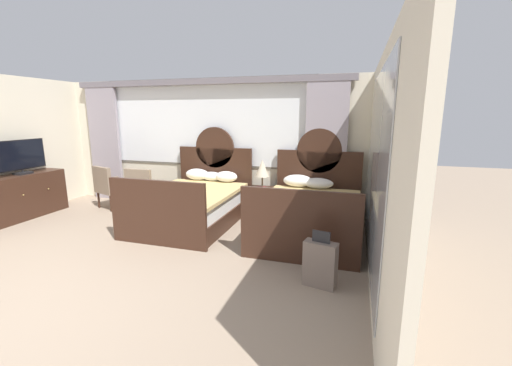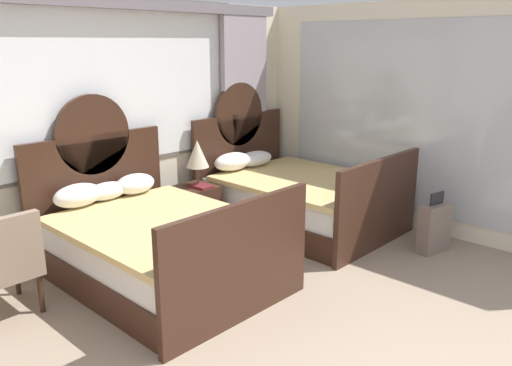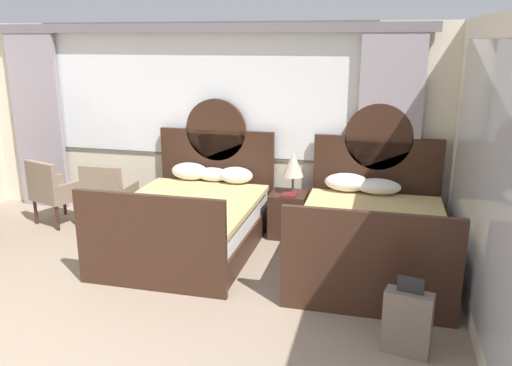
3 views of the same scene
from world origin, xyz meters
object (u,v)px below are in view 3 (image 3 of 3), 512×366
bed_near_window (191,219)px  armchair_by_window_centre (54,189)px  book_on_nightstand (289,194)px  armchair_by_window_left (108,194)px  suitcase_on_floor (407,322)px  bed_near_mirror (371,235)px  nightstand_between_beds (288,214)px  table_lamp_on_nightstand (293,164)px

bed_near_window → armchair_by_window_centre: size_ratio=2.44×
book_on_nightstand → armchair_by_window_left: armchair_by_window_left is taller
armchair_by_window_left → suitcase_on_floor: 4.28m
armchair_by_window_centre → suitcase_on_floor: (4.61, -1.99, -0.22)m
bed_near_mirror → suitcase_on_floor: bearing=-78.1°
nightstand_between_beds → suitcase_on_floor: (1.41, -2.33, -0.01)m
table_lamp_on_nightstand → bed_near_window: bearing=-148.6°
table_lamp_on_nightstand → armchair_by_window_centre: size_ratio=0.60×
bed_near_mirror → book_on_nightstand: size_ratio=8.57×
armchair_by_window_centre → bed_near_window: bearing=-9.2°
table_lamp_on_nightstand → book_on_nightstand: table_lamp_on_nightstand is taller
suitcase_on_floor → table_lamp_on_nightstand: bearing=120.3°
nightstand_between_beds → book_on_nightstand: bearing=-74.8°
bed_near_window → armchair_by_window_centre: 2.16m
bed_near_mirror → table_lamp_on_nightstand: bed_near_mirror is taller
bed_near_mirror → armchair_by_window_centre: size_ratio=2.44×
nightstand_between_beds → book_on_nightstand: size_ratio=2.23×
bed_near_window → table_lamp_on_nightstand: size_ratio=4.06×
suitcase_on_floor → armchair_by_window_centre: bearing=156.7°
book_on_nightstand → armchair_by_window_centre: 3.24m
book_on_nightstand → armchair_by_window_centre: (-3.23, -0.25, -0.09)m
nightstand_between_beds → suitcase_on_floor: suitcase_on_floor is taller
armchair_by_window_left → armchair_by_window_centre: 0.83m
bed_near_mirror → book_on_nightstand: bearing=150.0°
book_on_nightstand → suitcase_on_floor: (1.39, -2.24, -0.32)m
nightstand_between_beds → table_lamp_on_nightstand: (0.05, -0.00, 0.67)m
bed_near_window → bed_near_mirror: (2.14, -0.00, -0.00)m
bed_near_window → suitcase_on_floor: 2.98m
armchair_by_window_left → bed_near_window: bearing=-14.8°
book_on_nightstand → suitcase_on_floor: 2.66m
bed_near_window → suitcase_on_floor: size_ratio=3.29×
nightstand_between_beds → armchair_by_window_centre: 3.23m
bed_near_window → table_lamp_on_nightstand: 1.44m
bed_near_window → table_lamp_on_nightstand: bed_near_window is taller
bed_near_window → nightstand_between_beds: 1.28m
nightstand_between_beds → book_on_nightstand: 0.32m
bed_near_window → armchair_by_window_centre: (-2.13, 0.35, 0.13)m
nightstand_between_beds → armchair_by_window_left: (-2.37, -0.35, 0.21)m
armchair_by_window_centre → book_on_nightstand: bearing=4.4°
bed_near_mirror → book_on_nightstand: (-1.04, 0.60, 0.23)m
table_lamp_on_nightstand → armchair_by_window_centre: (-3.25, -0.34, -0.46)m
suitcase_on_floor → bed_near_mirror: bearing=101.9°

